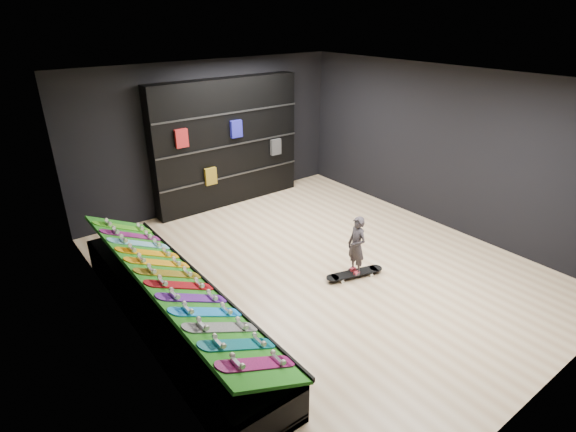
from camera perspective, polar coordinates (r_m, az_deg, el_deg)
floor at (r=7.49m, az=4.00°, el=-6.50°), size 6.00×7.00×0.01m
ceiling at (r=6.47m, az=4.81°, el=16.87°), size 6.00×7.00×0.01m
wall_back at (r=9.61m, az=-9.78°, el=10.07°), size 6.00×0.02×3.00m
wall_front at (r=5.06m, az=31.76°, el=-7.38°), size 6.00×0.02×3.00m
wall_left at (r=5.48m, az=-19.94°, el=-2.60°), size 0.02×7.00×3.00m
wall_right at (r=9.03m, az=18.96°, el=8.14°), size 0.02×7.00×3.00m
display_rack at (r=6.23m, az=-14.30°, el=-11.74°), size 0.90×4.50×0.50m
turf_ramp at (r=5.99m, az=-14.32°, el=-8.03°), size 0.92×4.50×0.46m
back_shelving at (r=9.62m, az=-7.75°, el=9.14°), size 3.31×0.39×2.65m
floor_skateboard at (r=7.27m, az=8.44°, el=-7.38°), size 1.00×0.48×0.09m
child at (r=7.10m, az=8.61°, el=-5.11°), size 0.18×0.23×0.58m
display_board_0 at (r=4.62m, az=-3.98°, el=-18.21°), size 0.93×0.22×0.50m
display_board_1 at (r=4.84m, az=-6.35°, el=-15.92°), size 0.93×0.22×0.50m
display_board_2 at (r=5.07m, az=-8.45°, el=-13.82°), size 0.93×0.22×0.50m
display_board_3 at (r=5.32m, az=-10.33°, el=-11.90°), size 0.93×0.22×0.50m
display_board_4 at (r=5.58m, az=-12.02°, el=-10.14°), size 0.93×0.22×0.50m
display_board_5 at (r=5.84m, az=-13.54°, el=-8.53°), size 0.93×0.22×0.50m
display_board_6 at (r=6.12m, az=-14.91°, el=-7.06°), size 0.93×0.22×0.50m
display_board_7 at (r=6.40m, az=-16.16°, el=-5.71°), size 0.93×0.22×0.50m
display_board_8 at (r=6.69m, az=-17.29°, el=-4.48°), size 0.93×0.22×0.50m
display_board_9 at (r=6.98m, az=-18.33°, el=-3.34°), size 0.93×0.22×0.50m
display_board_10 at (r=7.28m, az=-19.28°, el=-2.30°), size 0.93×0.22×0.50m
display_board_11 at (r=7.58m, az=-20.15°, el=-1.34°), size 0.93×0.22×0.50m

